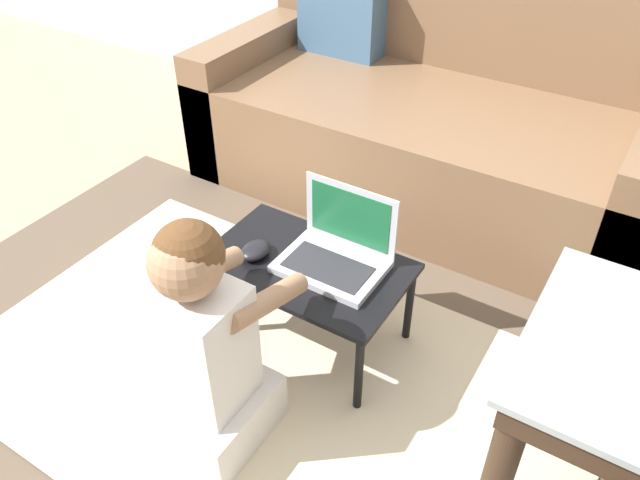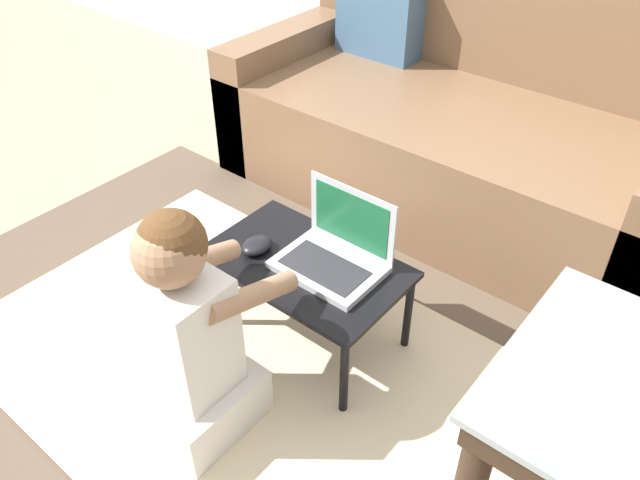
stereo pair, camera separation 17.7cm
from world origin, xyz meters
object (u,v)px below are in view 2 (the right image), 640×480
object	(u,v)px
laptop_desk	(305,271)
computer_mouse	(257,245)
person_seated	(188,336)
laptop	(334,255)
couch	(462,126)

from	to	relation	value
laptop_desk	computer_mouse	size ratio (longest dim) A/B	5.76
laptop_desk	person_seated	xyz separation A→B (m)	(-0.03, -0.41, 0.04)
person_seated	laptop	bearing A→B (deg)	76.88
laptop_desk	laptop	world-z (taller)	laptop
laptop	computer_mouse	distance (m)	0.24
couch	person_seated	xyz separation A→B (m)	(0.03, -1.45, 0.01)
laptop	computer_mouse	xyz separation A→B (m)	(-0.22, -0.09, -0.02)
laptop_desk	laptop	distance (m)	0.11
laptop_desk	person_seated	size ratio (longest dim) A/B	0.86
couch	laptop_desk	world-z (taller)	couch
computer_mouse	person_seated	bearing A→B (deg)	-73.00
laptop	person_seated	xyz separation A→B (m)	(-0.11, -0.45, -0.03)
person_seated	couch	bearing A→B (deg)	91.28
laptop	computer_mouse	bearing A→B (deg)	-157.79
couch	laptop_desk	xyz separation A→B (m)	(0.07, -1.04, -0.03)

